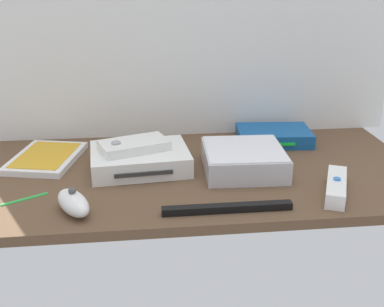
{
  "coord_description": "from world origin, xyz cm",
  "views": [
    {
      "loc": [
        -10.95,
        -96.68,
        42.52
      ],
      "look_at": [
        0.0,
        0.0,
        4.0
      ],
      "focal_mm": 45.46,
      "sensor_mm": 36.0,
      "label": 1
    }
  ],
  "objects_px": {
    "remote_wand": "(336,187)",
    "remote_nunchuk": "(73,203)",
    "game_case": "(46,158)",
    "stylus_pen": "(24,198)",
    "network_router": "(274,136)",
    "sensor_bar": "(227,208)",
    "remote_classic_pad": "(134,145)",
    "mini_computer": "(244,159)",
    "game_console": "(140,159)"
  },
  "relations": [
    {
      "from": "remote_wand",
      "to": "game_console",
      "type": "bearing_deg",
      "value": 179.25
    },
    {
      "from": "mini_computer",
      "to": "remote_nunchuk",
      "type": "xyz_separation_m",
      "value": [
        -0.35,
        -0.15,
        -0.01
      ]
    },
    {
      "from": "network_router",
      "to": "remote_nunchuk",
      "type": "relative_size",
      "value": 1.74
    },
    {
      "from": "network_router",
      "to": "remote_wand",
      "type": "xyz_separation_m",
      "value": [
        0.04,
        -0.3,
        -0.0
      ]
    },
    {
      "from": "remote_wand",
      "to": "remote_nunchuk",
      "type": "relative_size",
      "value": 1.38
    },
    {
      "from": "sensor_bar",
      "to": "remote_classic_pad",
      "type": "bearing_deg",
      "value": 127.12
    },
    {
      "from": "game_case",
      "to": "remote_classic_pad",
      "type": "distance_m",
      "value": 0.22
    },
    {
      "from": "sensor_bar",
      "to": "game_console",
      "type": "bearing_deg",
      "value": 125.41
    },
    {
      "from": "sensor_bar",
      "to": "stylus_pen",
      "type": "bearing_deg",
      "value": 166.56
    },
    {
      "from": "stylus_pen",
      "to": "remote_classic_pad",
      "type": "bearing_deg",
      "value": 31.67
    },
    {
      "from": "network_router",
      "to": "remote_wand",
      "type": "distance_m",
      "value": 0.3
    },
    {
      "from": "remote_classic_pad",
      "to": "stylus_pen",
      "type": "height_order",
      "value": "remote_classic_pad"
    },
    {
      "from": "remote_nunchuk",
      "to": "sensor_bar",
      "type": "bearing_deg",
      "value": -34.48
    },
    {
      "from": "network_router",
      "to": "stylus_pen",
      "type": "relative_size",
      "value": 2.1
    },
    {
      "from": "mini_computer",
      "to": "remote_nunchuk",
      "type": "height_order",
      "value": "mini_computer"
    },
    {
      "from": "remote_wand",
      "to": "sensor_bar",
      "type": "bearing_deg",
      "value": -144.46
    },
    {
      "from": "game_console",
      "to": "remote_nunchuk",
      "type": "distance_m",
      "value": 0.23
    },
    {
      "from": "stylus_pen",
      "to": "network_router",
      "type": "bearing_deg",
      "value": 24.74
    },
    {
      "from": "remote_classic_pad",
      "to": "game_case",
      "type": "bearing_deg",
      "value": 143.57
    },
    {
      "from": "network_router",
      "to": "stylus_pen",
      "type": "bearing_deg",
      "value": -150.76
    },
    {
      "from": "remote_nunchuk",
      "to": "remote_classic_pad",
      "type": "relative_size",
      "value": 0.67
    },
    {
      "from": "game_case",
      "to": "remote_wand",
      "type": "height_order",
      "value": "remote_wand"
    },
    {
      "from": "sensor_bar",
      "to": "game_case",
      "type": "bearing_deg",
      "value": 142.28
    },
    {
      "from": "game_console",
      "to": "remote_nunchuk",
      "type": "xyz_separation_m",
      "value": [
        -0.12,
        -0.19,
        -0.0
      ]
    },
    {
      "from": "mini_computer",
      "to": "game_case",
      "type": "distance_m",
      "value": 0.45
    },
    {
      "from": "remote_classic_pad",
      "to": "mini_computer",
      "type": "bearing_deg",
      "value": -28.43
    },
    {
      "from": "network_router",
      "to": "sensor_bar",
      "type": "bearing_deg",
      "value": -113.06
    },
    {
      "from": "game_console",
      "to": "sensor_bar",
      "type": "distance_m",
      "value": 0.27
    },
    {
      "from": "remote_wand",
      "to": "sensor_bar",
      "type": "relative_size",
      "value": 0.63
    },
    {
      "from": "remote_wand",
      "to": "remote_nunchuk",
      "type": "distance_m",
      "value": 0.5
    },
    {
      "from": "remote_wand",
      "to": "remote_classic_pad",
      "type": "relative_size",
      "value": 0.93
    },
    {
      "from": "game_case",
      "to": "sensor_bar",
      "type": "distance_m",
      "value": 0.47
    },
    {
      "from": "remote_wand",
      "to": "stylus_pen",
      "type": "height_order",
      "value": "remote_wand"
    },
    {
      "from": "game_case",
      "to": "stylus_pen",
      "type": "height_order",
      "value": "game_case"
    },
    {
      "from": "mini_computer",
      "to": "sensor_bar",
      "type": "height_order",
      "value": "mini_computer"
    },
    {
      "from": "game_case",
      "to": "remote_wand",
      "type": "distance_m",
      "value": 0.64
    },
    {
      "from": "remote_wand",
      "to": "remote_nunchuk",
      "type": "xyz_separation_m",
      "value": [
        -0.5,
        -0.02,
        0.01
      ]
    },
    {
      "from": "remote_classic_pad",
      "to": "sensor_bar",
      "type": "xyz_separation_m",
      "value": [
        0.17,
        -0.22,
        -0.05
      ]
    },
    {
      "from": "game_console",
      "to": "remote_wand",
      "type": "distance_m",
      "value": 0.42
    },
    {
      "from": "remote_classic_pad",
      "to": "stylus_pen",
      "type": "bearing_deg",
      "value": -166.96
    },
    {
      "from": "network_router",
      "to": "remote_classic_pad",
      "type": "distance_m",
      "value": 0.37
    },
    {
      "from": "game_console",
      "to": "remote_wand",
      "type": "height_order",
      "value": "game_console"
    },
    {
      "from": "game_case",
      "to": "remote_nunchuk",
      "type": "bearing_deg",
      "value": -57.49
    },
    {
      "from": "game_case",
      "to": "network_router",
      "type": "bearing_deg",
      "value": 19.54
    },
    {
      "from": "game_console",
      "to": "mini_computer",
      "type": "xyz_separation_m",
      "value": [
        0.22,
        -0.04,
        0.0
      ]
    },
    {
      "from": "game_console",
      "to": "remote_wand",
      "type": "relative_size",
      "value": 1.48
    },
    {
      "from": "mini_computer",
      "to": "remote_classic_pad",
      "type": "bearing_deg",
      "value": 170.2
    },
    {
      "from": "network_router",
      "to": "remote_classic_pad",
      "type": "height_order",
      "value": "remote_classic_pad"
    },
    {
      "from": "game_case",
      "to": "remote_wand",
      "type": "relative_size",
      "value": 1.44
    },
    {
      "from": "remote_classic_pad",
      "to": "remote_nunchuk",
      "type": "bearing_deg",
      "value": -138.4
    }
  ]
}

